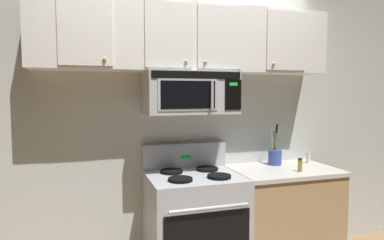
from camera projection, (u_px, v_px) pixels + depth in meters
back_wall at (182, 118)px, 3.10m from camera, size 5.20×0.10×2.70m
stove_range at (194, 226)px, 2.82m from camera, size 0.76×0.69×1.12m
over_range_microwave at (190, 93)px, 2.84m from camera, size 0.76×0.43×0.35m
upper_cabinets at (189, 39)px, 2.84m from camera, size 2.50×0.36×0.55m
counter_segment at (282, 217)px, 3.08m from camera, size 0.93×0.65×0.90m
utensil_crock_blue at (275, 156)px, 3.19m from camera, size 0.13×0.12×0.39m
salt_shaker at (308, 158)px, 3.26m from camera, size 0.04×0.04×0.11m
spice_jar at (300, 165)px, 2.90m from camera, size 0.04×0.04×0.12m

